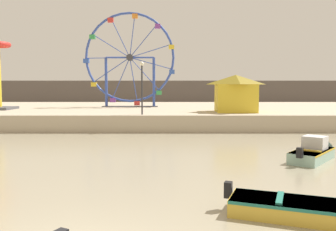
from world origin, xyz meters
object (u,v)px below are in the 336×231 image
motorboat_mustard_yellow (327,212)px  carnival_booth_yellow_awning (234,93)px  motorboat_seafoam (314,151)px  ferris_wheel_blue_frame (128,60)px  promenade_lamp_near (140,80)px

motorboat_mustard_yellow → carnival_booth_yellow_awning: bearing=106.2°
carnival_booth_yellow_awning → motorboat_seafoam: bearing=-81.6°
motorboat_mustard_yellow → ferris_wheel_blue_frame: ferris_wheel_blue_frame is taller
motorboat_mustard_yellow → carnival_booth_yellow_awning: (1.59, 21.07, 2.66)m
carnival_booth_yellow_awning → promenade_lamp_near: size_ratio=0.93×
motorboat_seafoam → carnival_booth_yellow_awning: (-1.35, 13.17, 2.56)m
motorboat_seafoam → carnival_booth_yellow_awning: size_ratio=1.01×
carnival_booth_yellow_awning → promenade_lamp_near: 8.18m
motorboat_seafoam → promenade_lamp_near: 14.16m
motorboat_mustard_yellow → promenade_lamp_near: (-6.04, 18.27, 3.65)m
ferris_wheel_blue_frame → carnival_booth_yellow_awning: ferris_wheel_blue_frame is taller
ferris_wheel_blue_frame → promenade_lamp_near: size_ratio=2.45×
ferris_wheel_blue_frame → promenade_lamp_near: (2.01, -10.45, -2.32)m
motorboat_seafoam → carnival_booth_yellow_awning: carnival_booth_yellow_awning is taller
ferris_wheel_blue_frame → carnival_booth_yellow_awning: size_ratio=2.65×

